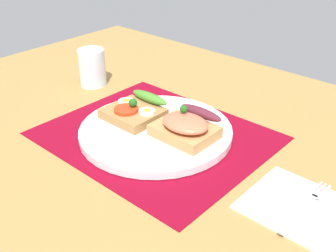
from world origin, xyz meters
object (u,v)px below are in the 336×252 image
Objects in this scene: plate at (156,131)px; napkin at (299,206)px; sandwich_egg_tomato at (134,111)px; fork at (307,205)px; sandwich_salmon at (187,126)px; drinking_glass at (92,67)px.

napkin is at bearing -2.02° from plate.
plate is 6.22cm from sandwich_egg_tomato.
sandwich_egg_tomato reaches higher than plate.
napkin is at bearing -2.18° from sandwich_egg_tomato.
napkin is (34.65, -1.32, -2.78)cm from sandwich_egg_tomato.
fork reaches higher than napkin.
sandwich_egg_tomato is at bearing 177.82° from napkin.
sandwich_salmon reaches higher than sandwich_egg_tomato.
drinking_glass is at bearing 169.46° from sandwich_salmon.
sandwich_salmon reaches higher than fork.
napkin is (28.79, -1.02, -0.72)cm from plate.
fork is at bearing -1.73° from sandwich_egg_tomato.
plate reaches higher than napkin.
plate reaches higher than fork.
sandwich_salmon is (6.02, 1.47, 2.72)cm from plate.
fork is (29.79, -0.77, -0.26)cm from plate.
drinking_glass is at bearing 171.21° from napkin.
sandwich_salmon is (11.88, 1.16, 0.66)cm from sandwich_egg_tomato.
fork is (1.00, 0.24, 0.46)cm from napkin.
sandwich_salmon is 23.16cm from napkin.
fork is at bearing -8.40° from drinking_glass.
sandwich_egg_tomato is 0.73× the size of napkin.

